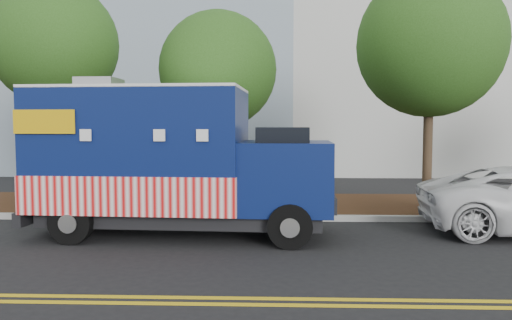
{
  "coord_description": "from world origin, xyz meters",
  "views": [
    {
      "loc": [
        1.1,
        -11.4,
        2.47
      ],
      "look_at": [
        0.67,
        0.6,
        1.63
      ],
      "focal_mm": 35.0,
      "sensor_mm": 36.0,
      "label": 1
    }
  ],
  "objects": [
    {
      "name": "ground",
      "position": [
        0.0,
        0.0,
        0.0
      ],
      "size": [
        120.0,
        120.0,
        0.0
      ],
      "primitive_type": "plane",
      "color": "black",
      "rests_on": "ground"
    },
    {
      "name": "curb",
      "position": [
        0.0,
        1.4,
        0.07
      ],
      "size": [
        120.0,
        0.18,
        0.15
      ],
      "primitive_type": "cube",
      "color": "#9E9E99",
      "rests_on": "ground"
    },
    {
      "name": "mulch_strip",
      "position": [
        0.0,
        3.5,
        0.07
      ],
      "size": [
        120.0,
        4.0,
        0.15
      ],
      "primitive_type": "cube",
      "color": "#32200E",
      "rests_on": "ground"
    },
    {
      "name": "centerline_near",
      "position": [
        0.0,
        -4.45,
        0.01
      ],
      "size": [
        120.0,
        0.1,
        0.01
      ],
      "primitive_type": "cube",
      "color": "gold",
      "rests_on": "ground"
    },
    {
      "name": "centerline_far",
      "position": [
        0.0,
        -4.7,
        0.01
      ],
      "size": [
        120.0,
        0.1,
        0.01
      ],
      "primitive_type": "cube",
      "color": "gold",
      "rests_on": "ground"
    },
    {
      "name": "tree_a",
      "position": [
        -5.52,
        3.61,
        4.9
      ],
      "size": [
        3.78,
        3.78,
        6.81
      ],
      "color": "#38281C",
      "rests_on": "ground"
    },
    {
      "name": "tree_b",
      "position": [
        -0.49,
        2.89,
        4.04
      ],
      "size": [
        3.34,
        3.34,
        5.72
      ],
      "color": "#38281C",
      "rests_on": "ground"
    },
    {
      "name": "tree_c",
      "position": [
        5.42,
        2.73,
        4.7
      ],
      "size": [
        4.04,
        4.04,
        6.74
      ],
      "color": "#38281C",
      "rests_on": "ground"
    },
    {
      "name": "sign_post",
      "position": [
        -4.24,
        1.71,
        1.2
      ],
      "size": [
        0.06,
        0.06,
        2.4
      ],
      "primitive_type": "cube",
      "color": "#473828",
      "rests_on": "ground"
    },
    {
      "name": "food_truck",
      "position": [
        -1.27,
        -0.28,
        1.6
      ],
      "size": [
        6.82,
        2.87,
        3.53
      ],
      "rotation": [
        0.0,
        0.0,
        -0.05
      ],
      "color": "black",
      "rests_on": "ground"
    }
  ]
}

